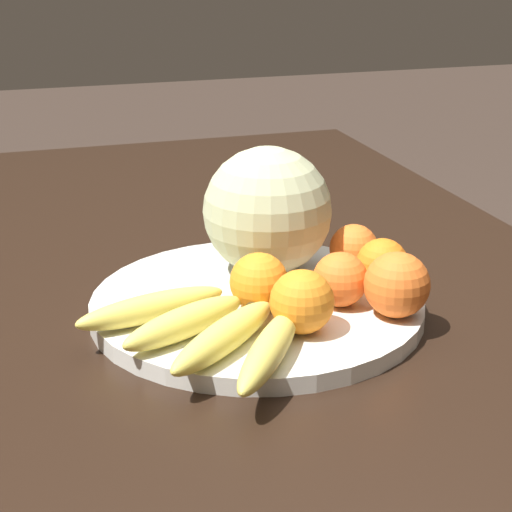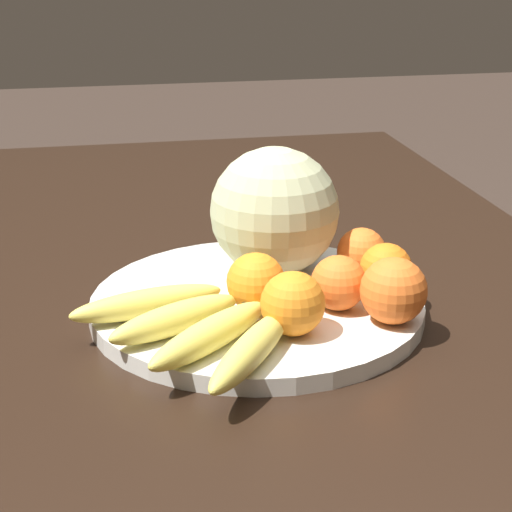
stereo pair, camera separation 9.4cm
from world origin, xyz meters
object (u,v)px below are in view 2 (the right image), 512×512
orange_front_left (386,269)px  produce_tag (312,293)px  orange_front_right (293,304)px  kitchen_table (253,376)px  orange_back_left (338,283)px  fruit_bowl (256,304)px  banana_bunch (197,326)px  orange_back_right (256,282)px  orange_top_small (361,252)px  melon (274,211)px  orange_mid_center (393,291)px

orange_front_left → produce_tag: 0.09m
orange_front_left → orange_front_right: (0.08, -0.13, 0.00)m
kitchen_table → orange_back_left: 0.18m
fruit_bowl → banana_bunch: banana_bunch is taller
orange_front_left → orange_front_right: bearing=-58.3°
orange_back_right → orange_top_small: 0.16m
melon → orange_front_left: size_ratio=2.55×
orange_front_left → produce_tag: bearing=-99.7°
orange_back_left → kitchen_table: bearing=-131.2°
orange_back_left → fruit_bowl: bearing=-119.6°
orange_back_left → orange_top_small: size_ratio=1.03×
kitchen_table → banana_bunch: banana_bunch is taller
kitchen_table → fruit_bowl: (0.02, -0.00, 0.11)m
kitchen_table → orange_back_right: orange_back_right is taller
orange_mid_center → orange_back_left: (-0.04, -0.05, -0.01)m
orange_front_left → kitchen_table: bearing=-106.5°
kitchen_table → orange_back_left: orange_back_left is taller
melon → produce_tag: size_ratio=1.99×
melon → orange_back_right: melon is taller
orange_front_right → orange_front_left: bearing=121.7°
kitchen_table → fruit_bowl: bearing=-2.2°
orange_mid_center → orange_back_right: size_ratio=1.11×
orange_back_right → orange_top_small: orange_back_right is taller
orange_front_left → orange_top_small: (-0.06, -0.01, -0.00)m
orange_mid_center → orange_back_left: size_ratio=1.17×
orange_back_right → produce_tag: orange_back_right is taller
orange_front_right → orange_back_right: (-0.07, -0.03, -0.00)m
banana_bunch → orange_back_right: bearing=-173.6°
fruit_bowl → orange_front_left: bearing=82.8°
melon → orange_front_left: (0.09, 0.11, -0.05)m
orange_front_right → orange_mid_center: 0.11m
kitchen_table → orange_front_left: 0.21m
kitchen_table → banana_bunch: (0.12, -0.08, 0.13)m
banana_bunch → orange_front_right: 0.10m
kitchen_table → orange_back_right: (0.05, -0.01, 0.15)m
orange_front_left → orange_back_right: size_ratio=0.94×
orange_top_small → produce_tag: size_ratio=0.76×
orange_front_right → orange_mid_center: orange_mid_center is taller
kitchen_table → orange_top_small: (-0.02, 0.13, 0.14)m
melon → orange_back_right: (0.10, -0.04, -0.04)m
banana_bunch → orange_mid_center: (-0.00, 0.21, 0.02)m
melon → produce_tag: 0.11m
fruit_bowl → orange_back_right: 0.05m
kitchen_table → orange_mid_center: (0.11, 0.13, 0.15)m
orange_front_left → orange_top_small: bearing=-170.5°
banana_bunch → orange_back_right: (-0.06, 0.07, 0.02)m
banana_bunch → produce_tag: (-0.09, 0.14, -0.02)m
banana_bunch → orange_back_left: orange_back_left is taller
orange_mid_center → fruit_bowl: bearing=-124.9°
orange_back_left → produce_tag: size_ratio=0.79×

